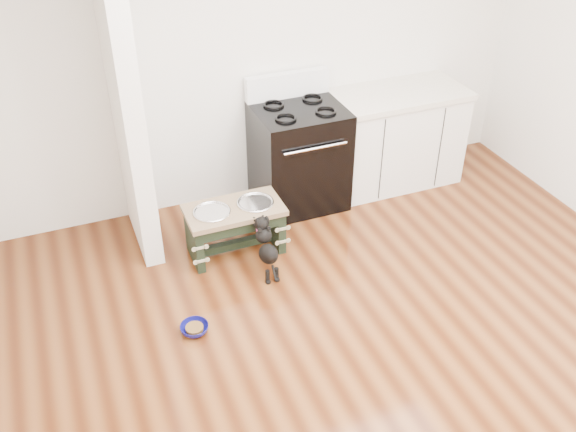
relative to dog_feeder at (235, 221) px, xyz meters
name	(u,v)px	position (x,y,z in m)	size (l,w,h in m)	color
ground	(389,375)	(0.52, -1.64, -0.30)	(5.00, 5.00, 0.00)	#421D0B
room_shell	(417,158)	(0.52, -1.64, 1.32)	(5.00, 5.00, 5.00)	silver
partition_wall	(123,89)	(-0.66, 0.46, 1.05)	(0.15, 0.80, 2.70)	silver
oven_range	(299,155)	(0.77, 0.52, 0.18)	(0.76, 0.69, 1.14)	black
cabinet_run	(395,138)	(1.75, 0.54, 0.15)	(1.24, 0.64, 0.91)	silver
dog_feeder	(235,221)	(0.00, 0.00, 0.00)	(0.77, 0.41, 0.44)	black
puppy	(267,246)	(0.14, -0.36, -0.04)	(0.14, 0.40, 0.47)	black
floor_bowl	(195,329)	(-0.56, -0.79, -0.27)	(0.21, 0.21, 0.06)	#0F0E63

